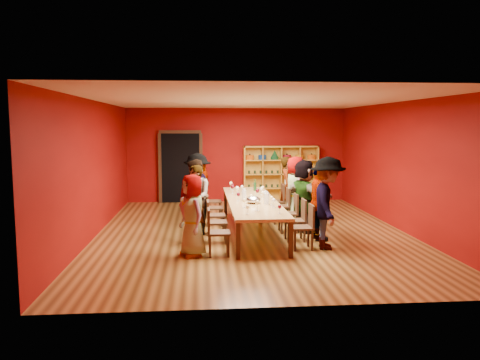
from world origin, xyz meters
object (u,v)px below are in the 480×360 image
Objects in this scene: person_right_4 at (288,187)px; person_left_1 at (195,204)px; shelving_unit at (280,171)px; chair_person_right_2 at (291,211)px; tasting_table at (252,202)px; person_right_0 at (327,203)px; chair_person_right_0 at (306,224)px; person_right_2 at (304,196)px; person_right_3 at (295,190)px; spittoon_bowl at (253,200)px; wine_bottle at (255,186)px; chair_person_left_1 at (213,219)px; person_right_1 at (319,203)px; person_left_2 at (195,197)px; chair_person_left_4 at (210,199)px; person_left_4 at (201,187)px; chair_person_left_2 at (212,213)px; person_left_0 at (192,215)px; chair_person_left_0 at (215,229)px; chair_person_right_1 at (299,218)px; chair_person_right_3 at (284,204)px; chair_person_right_4 at (279,199)px; chair_person_left_3 at (211,205)px.

person_left_1 is at bearing 154.78° from person_right_4.
chair_person_right_2 is (-0.49, -4.37, -0.49)m from shelving_unit.
person_right_0 is (1.34, -1.55, 0.22)m from tasting_table.
chair_person_right_0 is 0.55× the size of person_right_4.
person_right_3 is (-0.01, 0.99, -0.00)m from person_right_2.
spittoon_bowl is 2.00m from wine_bottle.
chair_person_left_1 is 0.55× the size of person_right_1.
person_left_2 reaches higher than person_right_1.
wine_bottle is at bearing -15.96° from chair_person_left_4.
chair_person_right_2 is at bearing 68.71° from person_left_4.
chair_person_right_0 is 0.48× the size of person_right_0.
chair_person_left_4 is at bearing 164.04° from wine_bottle.
person_left_0 is at bearing -103.40° from chair_person_left_2.
person_right_2 is at bearing 40.60° from chair_person_left_0.
shelving_unit reaches higher than person_left_2.
shelving_unit is 1.55× the size of person_left_0.
chair_person_right_1 is at bearing -74.54° from wine_bottle.
person_left_4 is 1.45m from wine_bottle.
chair_person_right_3 is at bearing 57.03° from chair_person_left_0.
chair_person_left_1 and chair_person_right_1 have the same top height.
chair_person_right_3 is at bearing 45.41° from chair_person_left_1.
chair_person_right_4 is at bearing 16.64° from wine_bottle.
person_left_2 is at bearing -121.13° from shelving_unit.
chair_person_left_1 is 2.79× the size of spittoon_bowl.
person_right_4 is at bearing 108.00° from person_left_4.
tasting_table is 5.06× the size of chair_person_right_3.
chair_person_right_1 is at bearing -167.69° from person_right_4.
person_right_4 reaches higher than chair_person_left_0.
chair_person_left_0 is 2.48m from person_right_1.
person_left_2 is (-2.69, -4.45, -0.13)m from shelving_unit.
chair_person_left_0 is 1.00× the size of chair_person_right_3.
person_right_0 is 1.13× the size of person_right_4.
chair_person_left_3 is 2.49m from chair_person_right_1.
chair_person_right_1 is 1.07m from spittoon_bowl.
chair_person_right_4 is at bearing 90.00° from chair_person_right_3.
chair_person_left_3 is 1.82m from chair_person_right_3.
chair_person_left_2 is 2.39m from person_right_1.
person_left_2 reaches higher than chair_person_right_4.
chair_person_left_4 is (0.00, 3.72, 0.00)m from chair_person_left_0.
shelving_unit is at bearing -13.12° from person_right_3.
chair_person_left_0 is at bearing -90.00° from chair_person_left_1.
wine_bottle is at bearing 112.83° from chair_person_right_2.
person_left_2 is at bearing 103.58° from person_right_3.
person_right_4 reaches higher than chair_person_right_4.
person_right_1 reaches higher than person_right_4.
person_left_4 is at bearing 137.40° from chair_person_right_2.
tasting_table is 2.09m from chair_person_left_0.
person_right_1 is (2.25, 0.99, 0.31)m from chair_person_left_0.
chair_person_right_1 is at bearing 137.77° from person_right_2.
spittoon_bowl is at bearing 95.74° from person_left_1.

